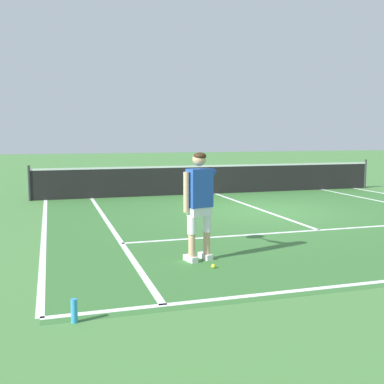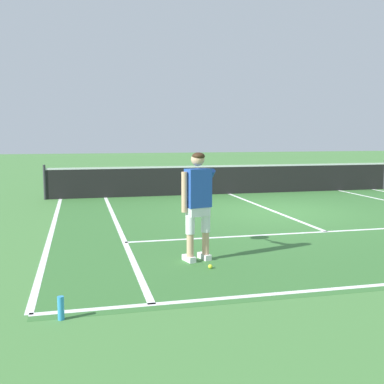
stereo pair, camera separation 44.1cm
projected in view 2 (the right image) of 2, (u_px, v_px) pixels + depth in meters
The scene contains 10 objects.
ground_plane at pixel (274, 211), 12.20m from camera, with size 80.00×80.00×0.00m, color #477F3D.
court_inner_surface at pixel (293, 219), 11.13m from camera, with size 10.98×10.08×0.00m, color #387033.
line_service at pixel (326, 232), 9.63m from camera, with size 8.23×0.10×0.01m, color white.
line_centre_service at pixel (266, 208), 12.72m from camera, with size 0.10×6.40×0.01m, color white.
line_singles_left at pixel (118, 226), 10.18m from camera, with size 0.10×9.68×0.01m, color white.
line_doubles_left at pixel (52, 229), 9.86m from camera, with size 0.10×9.68×0.01m, color white.
tennis_net at pixel (229, 179), 15.75m from camera, with size 11.96×0.08×1.07m.
tennis_player at pixel (198, 199), 7.33m from camera, with size 0.59×1.21×1.71m.
tennis_ball_near_feet at pixel (210, 266), 6.98m from camera, with size 0.07×0.07×0.07m, color #CCE02D.
water_bottle at pixel (61, 308), 5.04m from camera, with size 0.07×0.07×0.26m, color #3393D6.
Camera 2 is at (-4.90, -11.21, 1.98)m, focal length 43.91 mm.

